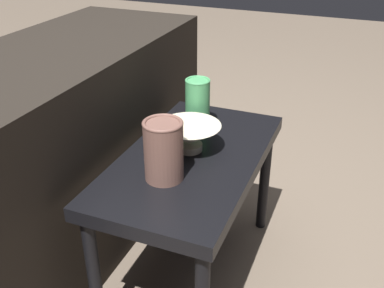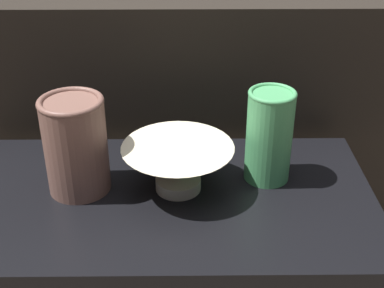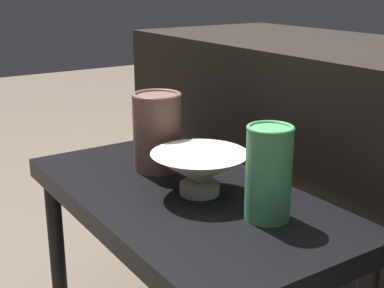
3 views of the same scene
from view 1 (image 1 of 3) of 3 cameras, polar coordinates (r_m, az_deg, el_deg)
name	(u,v)px [view 1 (image 1 of 3)]	position (r m, az deg, el deg)	size (l,w,h in m)	color
ground_plane	(192,270)	(1.56, -0.01, -15.69)	(8.00, 8.00, 0.00)	#6B5B4C
table	(192,172)	(1.32, -0.01, -3.54)	(0.70, 0.38, 0.44)	black
couch_backdrop	(56,154)	(1.56, -16.88, -1.22)	(1.31, 0.50, 0.68)	black
bowl	(189,135)	(1.29, -0.32, 1.13)	(0.18, 0.18, 0.08)	beige
vase_textured_left	(164,150)	(1.15, -3.64, -0.71)	(0.10, 0.10, 0.16)	brown
vase_colorful_right	(198,103)	(1.42, 0.71, 5.22)	(0.08, 0.08, 0.16)	#47995B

